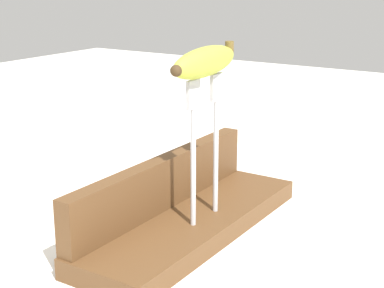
% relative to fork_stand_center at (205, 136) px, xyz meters
% --- Properties ---
extents(ground_plane, '(3.00, 3.00, 0.00)m').
position_rel_fork_stand_center_xyz_m(ground_plane, '(0.00, 0.02, -0.14)').
color(ground_plane, white).
extents(wooden_board, '(0.40, 0.12, 0.03)m').
position_rel_fork_stand_center_xyz_m(wooden_board, '(0.00, 0.02, -0.13)').
color(wooden_board, brown).
rests_on(wooden_board, ground).
extents(board_backstop, '(0.39, 0.02, 0.07)m').
position_rel_fork_stand_center_xyz_m(board_backstop, '(0.00, 0.07, -0.08)').
color(board_backstop, brown).
rests_on(board_backstop, wooden_board).
extents(fork_stand_center, '(0.08, 0.01, 0.19)m').
position_rel_fork_stand_center_xyz_m(fork_stand_center, '(0.00, 0.00, 0.00)').
color(fork_stand_center, '#B2B2B7').
rests_on(fork_stand_center, wooden_board).
extents(banana_raised_center, '(0.17, 0.05, 0.04)m').
position_rel_fork_stand_center_xyz_m(banana_raised_center, '(-0.00, -0.00, 0.10)').
color(banana_raised_center, '#B2C138').
rests_on(banana_raised_center, fork_stand_center).
extents(fork_fallen_near, '(0.04, 0.18, 0.01)m').
position_rel_fork_stand_center_xyz_m(fork_fallen_near, '(0.44, 0.44, -0.14)').
color(fork_fallen_near, '#B2B2B7').
rests_on(fork_fallen_near, ground).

